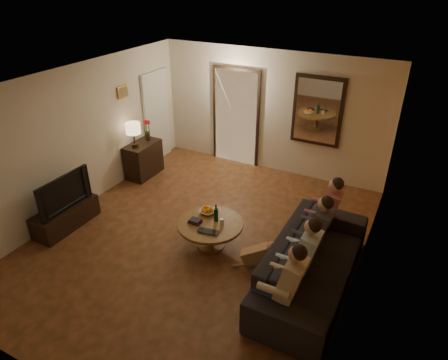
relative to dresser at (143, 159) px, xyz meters
The scene contains 33 objects.
floor 2.70m from the dresser, 32.64° to the right, with size 5.00×6.00×0.01m, color #432C12.
ceiling 3.48m from the dresser, 32.64° to the right, with size 5.00×6.00×0.01m, color white.
back_wall 2.89m from the dresser, 34.72° to the left, with size 5.00×0.02×2.60m, color beige.
front_wall 5.07m from the dresser, 63.13° to the right, with size 5.00×0.02×2.60m, color beige.
left_wall 1.74m from the dresser, 99.84° to the right, with size 0.02×6.00×2.60m, color beige.
right_wall 5.05m from the dresser, 16.88° to the right, with size 0.02×6.00×2.60m, color beige.
orange_accent 5.04m from the dresser, 16.91° to the right, with size 0.01×6.00×2.60m, color orange.
kitchen_doorway 2.22m from the dresser, 46.71° to the left, with size 1.00×0.06×2.10m, color #FFE0A5.
door_trim 2.22m from the dresser, 46.52° to the left, with size 1.12×0.04×2.22m, color black.
fridge_glimpse 2.36m from the dresser, 42.25° to the left, with size 0.45×0.03×1.70m, color silver.
mirror_frame 3.76m from the dresser, 25.05° to the left, with size 1.00×0.05×1.40m, color black.
mirror_glass 3.75m from the dresser, 24.62° to the left, with size 0.86×0.02×1.26m, color white.
white_door 1.10m from the dresser, 103.74° to the left, with size 0.06×0.85×2.04m, color white.
framed_art 1.51m from the dresser, 147.35° to the right, with size 0.03×0.28×0.24m, color #B28C33.
art_canvas 1.50m from the dresser, 145.48° to the right, with size 0.01×0.22×0.18m, color brown.
dresser is the anchor object (origin of this frame).
table_lamp 0.67m from the dresser, 90.00° to the right, with size 0.30×0.30×0.54m, color beige, non-canonical shape.
flower_vase 0.63m from the dresser, 90.00° to the left, with size 0.14×0.14×0.44m, color red, non-canonical shape.
tv_stand 2.21m from the dresser, 90.00° to the right, with size 0.45×1.17×0.39m, color black.
tv 2.23m from the dresser, 90.00° to the right, with size 0.14×1.07×0.62m, color black.
sofa 4.51m from the dresser, 21.14° to the right, with size 1.03×2.62×0.77m, color black.
person_a 4.83m from the dresser, 31.60° to the right, with size 0.60×0.40×1.20m, color tan, non-canonical shape.
person_b 4.54m from the dresser, 25.13° to the right, with size 0.60×0.40×1.20m, color tan, non-canonical shape.
person_c 4.32m from the dresser, 17.90° to the right, with size 0.60×0.40×1.20m, color tan, non-canonical shape.
person_d 4.18m from the dresser, 10.03° to the right, with size 0.60×0.40×1.20m, color tan, non-canonical shape.
dog 3.81m from the dresser, 26.73° to the right, with size 0.56×0.24×0.56m, color tan, non-canonical shape.
coffee_table 2.94m from the dresser, 31.36° to the right, with size 1.04×1.04×0.45m, color brown.
bowl 2.67m from the dresser, 29.34° to the right, with size 0.26×0.26×0.06m, color white.
oranges 2.68m from the dresser, 29.34° to the right, with size 0.20×0.20×0.08m, color orange, non-canonical shape.
wine_bottle 2.94m from the dresser, 29.18° to the right, with size 0.07×0.07×0.31m, color black, non-canonical shape.
wine_glass 3.07m from the dresser, 28.81° to the right, with size 0.06×0.06×0.10m, color silver.
book_stack 2.81m from the dresser, 35.45° to the right, with size 0.20×0.15×0.07m, color black, non-canonical shape.
laptop 3.17m from the dresser, 34.74° to the right, with size 0.33×0.21×0.03m, color black.
Camera 1 is at (2.87, -4.62, 4.07)m, focal length 32.00 mm.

